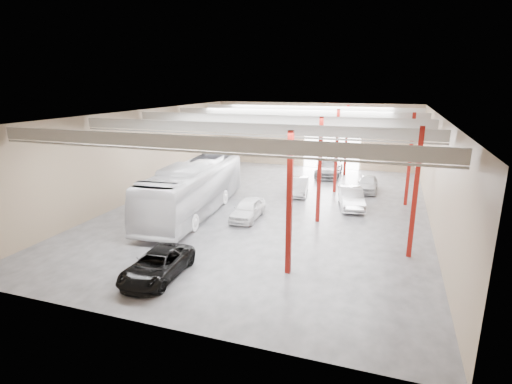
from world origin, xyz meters
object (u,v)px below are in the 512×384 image
Objects in this scene: car_row_c at (329,168)px; black_sedan at (157,265)px; car_right_far at (368,184)px; coach_bus at (194,188)px; car_right_near at (351,198)px; car_row_a at (248,209)px; car_row_b at (298,186)px.

black_sedan is at bearing -101.54° from car_row_c.
coach_bus is at bearing -138.31° from car_right_far.
car_row_c is 10.62m from car_right_near.
car_right_near is at bearing 36.38° from car_row_a.
car_row_a is (1.15, 9.52, 0.05)m from black_sedan.
car_row_b is 7.88m from car_row_c.
black_sedan is at bearing -108.13° from car_row_b.
black_sedan is 1.09× the size of car_row_b.
car_right_far is (0.85, 5.20, -0.06)m from car_right_near.
car_row_b is at bearing 46.21° from coach_bus.
car_row_a is at bearing -3.99° from coach_bus.
car_right_near is at bearing 60.08° from black_sedan.
car_row_b is 6.14m from car_right_far.
car_row_b reaches higher than black_sedan.
coach_bus is at bearing 104.91° from black_sedan.
coach_bus is 11.65m from car_right_near.
car_row_a is at bearing -155.64° from car_right_near.
car_row_c is at bearing 129.45° from car_right_far.
car_row_a is 0.71× the size of car_row_c.
car_row_c reaches higher than black_sedan.
car_right_far reaches higher than black_sedan.
car_row_a is at bearing -103.59° from car_row_c.
car_right_near is (6.45, 4.88, 0.06)m from car_row_a.
car_right_near is (7.60, 14.40, 0.11)m from black_sedan.
car_row_b is 0.74× the size of car_row_c.
car_row_c is at bearing 72.00° from car_row_b.
black_sedan is 1.14× the size of car_right_far.
car_right_far is at bearing -51.85° from car_row_c.
car_row_c is (4.39, 24.52, 0.19)m from black_sedan.
coach_bus is 3.09× the size of car_row_b.
car_right_near is (10.49, 4.94, -1.08)m from coach_bus.
car_right_near reaches higher than car_row_a.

